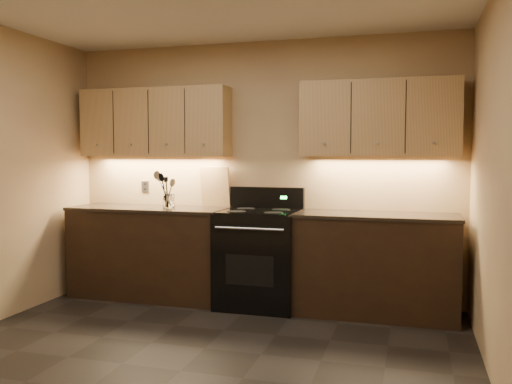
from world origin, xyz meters
TOP-DOWN VIEW (x-y plane):
  - floor at (0.00, 0.00)m, footprint 4.00×4.00m
  - wall_back at (0.00, 2.00)m, footprint 4.00×0.04m
  - wall_right at (2.00, 0.00)m, footprint 0.04×4.00m
  - counter_left at (-1.10, 1.70)m, footprint 1.62×0.62m
  - counter_right at (1.18, 1.70)m, footprint 1.46×0.62m
  - stove at (0.08, 1.68)m, footprint 0.76×0.68m
  - upper_cab_left at (-1.10, 1.85)m, footprint 1.60×0.30m
  - upper_cab_right at (1.18, 1.85)m, footprint 1.44×0.30m
  - outlet_plate at (-1.30, 1.99)m, footprint 0.08×0.01m
  - utensil_crock at (-0.84, 1.62)m, footprint 0.15×0.15m
  - cutting_board at (-0.48, 1.96)m, footprint 0.33×0.11m
  - wooden_spoon at (-0.87, 1.60)m, footprint 0.14×0.11m
  - black_spoon at (-0.86, 1.64)m, footprint 0.09×0.17m
  - black_turner at (-0.84, 1.60)m, footprint 0.15×0.15m
  - steel_spatula at (-0.82, 1.62)m, footprint 0.22×0.14m
  - steel_skimmer at (-0.80, 1.61)m, footprint 0.27×0.13m

SIDE VIEW (x-z plane):
  - floor at x=0.00m, z-range 0.00..0.00m
  - counter_left at x=-1.10m, z-range 0.00..0.93m
  - counter_right at x=1.18m, z-range 0.00..0.93m
  - stove at x=0.08m, z-range -0.09..1.05m
  - utensil_crock at x=-0.84m, z-range 0.92..1.07m
  - wooden_spoon at x=-0.87m, z-range 0.94..1.23m
  - black_turner at x=-0.84m, z-range 0.94..1.27m
  - steel_spatula at x=-0.82m, z-range 0.94..1.30m
  - black_spoon at x=-0.86m, z-range 0.94..1.30m
  - outlet_plate at x=-1.30m, z-range 1.06..1.18m
  - cutting_board at x=-0.48m, z-range 0.93..1.34m
  - steel_skimmer at x=-0.80m, z-range 0.95..1.33m
  - wall_back at x=0.00m, z-range 0.00..2.60m
  - wall_right at x=2.00m, z-range 0.00..2.60m
  - upper_cab_left at x=-1.10m, z-range 1.45..2.15m
  - upper_cab_right at x=1.18m, z-range 1.45..2.15m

